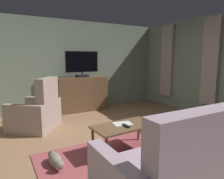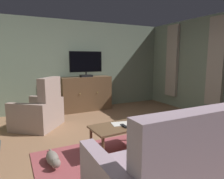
% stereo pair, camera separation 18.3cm
% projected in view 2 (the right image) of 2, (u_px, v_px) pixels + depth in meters
% --- Properties ---
extents(ground_plane, '(6.34, 6.35, 0.04)m').
position_uv_depth(ground_plane, '(123.00, 146.00, 3.53)').
color(ground_plane, '#936B4C').
extents(wall_back, '(6.34, 0.10, 2.57)m').
position_uv_depth(wall_back, '(74.00, 66.00, 5.91)').
color(wall_back, gray).
rests_on(wall_back, ground_plane).
extents(curtain_panel_near, '(0.10, 0.44, 2.16)m').
position_uv_depth(curtain_panel_near, '(216.00, 62.00, 4.89)').
color(curtain_panel_near, '#B2A393').
extents(curtain_panel_far, '(0.10, 0.44, 2.16)m').
position_uv_depth(curtain_panel_far, '(172.00, 61.00, 6.22)').
color(curtain_panel_far, '#B2A393').
extents(rug_central, '(2.32, 1.63, 0.01)m').
position_uv_depth(rug_central, '(118.00, 160.00, 2.98)').
color(rug_central, '#9E474C').
rests_on(rug_central, ground_plane).
extents(tv_cabinet, '(1.44, 0.50, 0.98)m').
position_uv_depth(tv_cabinet, '(86.00, 94.00, 5.83)').
color(tv_cabinet, '#4A3523').
rests_on(tv_cabinet, ground_plane).
extents(television, '(0.94, 0.20, 0.72)m').
position_uv_depth(television, '(86.00, 63.00, 5.65)').
color(television, black).
rests_on(television, tv_cabinet).
extents(coffee_table, '(1.06, 0.58, 0.44)m').
position_uv_depth(coffee_table, '(123.00, 128.00, 3.23)').
color(coffee_table, brown).
rests_on(coffee_table, ground_plane).
extents(tv_remote, '(0.05, 0.17, 0.02)m').
position_uv_depth(tv_remote, '(124.00, 126.00, 3.15)').
color(tv_remote, black).
rests_on(tv_remote, coffee_table).
extents(folded_newspaper, '(0.34, 0.28, 0.01)m').
position_uv_depth(folded_newspaper, '(121.00, 124.00, 3.28)').
color(folded_newspaper, silver).
rests_on(folded_newspaper, coffee_table).
extents(sofa_floral, '(1.97, 0.91, 1.07)m').
position_uv_depth(sofa_floral, '(186.00, 169.00, 2.13)').
color(sofa_floral, '#AD93A3').
rests_on(sofa_floral, ground_plane).
extents(armchair_in_far_corner, '(1.22, 1.23, 1.10)m').
position_uv_depth(armchair_in_far_corner, '(40.00, 112.00, 4.38)').
color(armchair_in_far_corner, '#A3897F').
rests_on(armchair_in_far_corner, ground_plane).
extents(potted_plant_on_hearth_side, '(0.83, 0.69, 0.66)m').
position_uv_depth(potted_plant_on_hearth_side, '(211.00, 133.00, 3.58)').
color(potted_plant_on_hearth_side, '#99664C').
rests_on(potted_plant_on_hearth_side, ground_plane).
extents(cat, '(0.18, 0.68, 0.19)m').
position_uv_depth(cat, '(53.00, 159.00, 2.86)').
color(cat, gray).
rests_on(cat, ground_plane).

